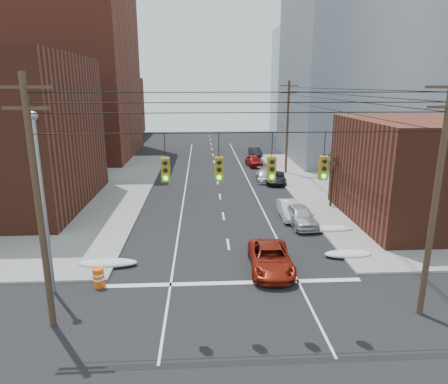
{
  "coord_description": "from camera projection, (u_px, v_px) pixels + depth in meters",
  "views": [
    {
      "loc": [
        -1.7,
        -13.23,
        10.47
      ],
      "look_at": [
        -0.14,
        14.56,
        3.0
      ],
      "focal_mm": 32.0,
      "sensor_mm": 36.0,
      "label": 1
    }
  ],
  "objects": [
    {
      "name": "parked_car_e",
      "position": [
        254.0,
        161.0,
        53.02
      ],
      "size": [
        2.2,
        4.41,
        1.44
      ],
      "primitive_type": "imported",
      "rotation": [
        0.0,
        0.0,
        0.12
      ],
      "color": "maroon",
      "rests_on": "ground"
    },
    {
      "name": "traffic_signals",
      "position": [
        245.0,
        167.0,
        16.57
      ],
      "size": [
        17.0,
        0.42,
        2.02
      ],
      "color": "black",
      "rests_on": "ground"
    },
    {
      "name": "building_brick_tall",
      "position": [
        43.0,
        52.0,
        56.66
      ],
      "size": [
        24.0,
        20.0,
        30.0
      ],
      "primitive_type": "cube",
      "color": "brown",
      "rests_on": "ground"
    },
    {
      "name": "building_glass",
      "position": [
        327.0,
        82.0,
        81.5
      ],
      "size": [
        20.0,
        18.0,
        22.0
      ],
      "primitive_type": "cube",
      "color": "gray",
      "rests_on": "ground"
    },
    {
      "name": "lot_car_c",
      "position": [
        40.0,
        192.0,
        37.33
      ],
      "size": [
        4.58,
        2.4,
        1.27
      ],
      "primitive_type": "imported",
      "rotation": [
        0.0,
        0.0,
        1.42
      ],
      "color": "black",
      "rests_on": "sidewalk_nw"
    },
    {
      "name": "lot_car_a",
      "position": [
        54.0,
        205.0,
        33.35
      ],
      "size": [
        4.08,
        2.4,
        1.27
      ],
      "primitive_type": "imported",
      "rotation": [
        0.0,
        0.0,
        1.28
      ],
      "color": "silver",
      "rests_on": "sidewalk_nw"
    },
    {
      "name": "lot_car_d",
      "position": [
        37.0,
        181.0,
        41.59
      ],
      "size": [
        4.27,
        2.7,
        1.36
      ],
      "primitive_type": "imported",
      "rotation": [
        0.0,
        0.0,
        1.27
      ],
      "color": "#AFAEB3",
      "rests_on": "sidewalk_nw"
    },
    {
      "name": "building_office",
      "position": [
        370.0,
        70.0,
        55.94
      ],
      "size": [
        22.0,
        20.0,
        25.0
      ],
      "primitive_type": "cube",
      "color": "gray",
      "rests_on": "ground"
    },
    {
      "name": "parked_car_f",
      "position": [
        255.0,
        152.0,
        60.77
      ],
      "size": [
        1.79,
        4.15,
        1.33
      ],
      "primitive_type": "imported",
      "rotation": [
        0.0,
        0.0,
        0.1
      ],
      "color": "black",
      "rests_on": "ground"
    },
    {
      "name": "parked_car_c",
      "position": [
        276.0,
        178.0,
        43.83
      ],
      "size": [
        2.64,
        4.74,
        1.25
      ],
      "primitive_type": "imported",
      "rotation": [
        0.0,
        0.0,
        -0.13
      ],
      "color": "black",
      "rests_on": "ground"
    },
    {
      "name": "parked_car_a",
      "position": [
        300.0,
        216.0,
        30.6
      ],
      "size": [
        2.17,
        4.68,
        1.55
      ],
      "primitive_type": "imported",
      "rotation": [
        0.0,
        0.0,
        0.07
      ],
      "color": "silver",
      "rests_on": "ground"
    },
    {
      "name": "bare_tree",
      "position": [
        332.0,
        182.0,
        34.76
      ],
      "size": [
        2.09,
        2.2,
        4.93
      ],
      "color": "black",
      "rests_on": "ground"
    },
    {
      "name": "snow_nw",
      "position": [
        108.0,
        263.0,
        23.79
      ],
      "size": [
        3.5,
        1.08,
        0.42
      ],
      "primitive_type": "ellipsoid",
      "color": "silver",
      "rests_on": "ground"
    },
    {
      "name": "building_brick_far",
      "position": [
        86.0,
        107.0,
        83.96
      ],
      "size": [
        22.0,
        18.0,
        12.0
      ],
      "primitive_type": "cube",
      "color": "#532518",
      "rests_on": "ground"
    },
    {
      "name": "lot_car_b",
      "position": [
        62.0,
        184.0,
        40.09
      ],
      "size": [
        5.73,
        3.64,
        1.47
      ],
      "primitive_type": "imported",
      "rotation": [
        0.0,
        0.0,
        1.33
      ],
      "color": "silver",
      "rests_on": "sidewalk_nw"
    },
    {
      "name": "parked_car_d",
      "position": [
        265.0,
        175.0,
        44.92
      ],
      "size": [
        2.05,
        4.43,
        1.25
      ],
      "primitive_type": "imported",
      "rotation": [
        0.0,
        0.0,
        -0.07
      ],
      "color": "#AAAAAF",
      "rests_on": "ground"
    },
    {
      "name": "utility_pole_far",
      "position": [
        287.0,
        126.0,
        47.31
      ],
      "size": [
        2.2,
        0.28,
        11.0
      ],
      "color": "#473323",
      "rests_on": "ground"
    },
    {
      "name": "street_light",
      "position": [
        42.0,
        190.0,
        19.4
      ],
      "size": [
        0.44,
        0.44,
        9.32
      ],
      "color": "gray",
      "rests_on": "ground"
    },
    {
      "name": "utility_pole_right",
      "position": [
        436.0,
        196.0,
        17.41
      ],
      "size": [
        2.2,
        0.28,
        11.0
      ],
      "color": "#473323",
      "rests_on": "ground"
    },
    {
      "name": "construction_barrel",
      "position": [
        99.0,
        277.0,
        21.3
      ],
      "size": [
        0.69,
        0.69,
        1.05
      ],
      "rotation": [
        0.0,
        0.0,
        -0.17
      ],
      "color": "#FF530D",
      "rests_on": "ground"
    },
    {
      "name": "snow_ne",
      "position": [
        348.0,
        254.0,
        25.07
      ],
      "size": [
        3.0,
        1.08,
        0.42
      ],
      "primitive_type": "ellipsoid",
      "color": "silver",
      "rests_on": "ground"
    },
    {
      "name": "parked_car_b",
      "position": [
        289.0,
        210.0,
        32.43
      ],
      "size": [
        1.51,
        4.17,
        1.37
      ],
      "primitive_type": "imported",
      "rotation": [
        0.0,
        0.0,
        -0.01
      ],
      "color": "silver",
      "rests_on": "ground"
    },
    {
      "name": "red_pickup",
      "position": [
        271.0,
        258.0,
        23.21
      ],
      "size": [
        2.59,
        5.23,
        1.43
      ],
      "primitive_type": "imported",
      "rotation": [
        0.0,
        0.0,
        -0.04
      ],
      "color": "maroon",
      "rests_on": "ground"
    },
    {
      "name": "ground",
      "position": [
        248.0,
        363.0,
        15.56
      ],
      "size": [
        160.0,
        160.0,
        0.0
      ],
      "primitive_type": "plane",
      "color": "black",
      "rests_on": "ground"
    },
    {
      "name": "utility_pole_left",
      "position": [
        38.0,
        202.0,
        16.5
      ],
      "size": [
        2.2,
        0.28,
        11.0
      ],
      "color": "#473323",
      "rests_on": "ground"
    },
    {
      "name": "snow_east_far",
      "position": [
        326.0,
        229.0,
        29.41
      ],
      "size": [
        4.0,
        1.08,
        0.42
      ],
      "primitive_type": "ellipsoid",
      "color": "silver",
      "rests_on": "ground"
    }
  ]
}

